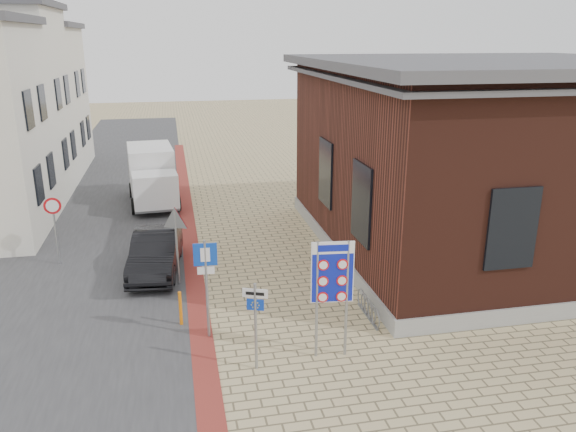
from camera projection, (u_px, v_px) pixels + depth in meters
name	position (u px, v px, depth m)	size (l,w,h in m)	color
ground	(292.00, 371.00, 13.20)	(120.00, 120.00, 0.00)	tan
road_strip	(109.00, 206.00, 26.13)	(7.00, 60.00, 0.02)	#38383A
curb_strip	(190.00, 236.00, 22.14)	(0.60, 40.00, 0.02)	maroon
brick_building	(493.00, 153.00, 20.41)	(13.00, 13.00, 6.80)	gray
townhouse_far	(18.00, 98.00, 32.19)	(7.40, 6.40, 8.30)	silver
bike_rack	(368.00, 308.00, 15.69)	(0.08, 1.80, 0.60)	slate
sedan	(156.00, 252.00, 18.66)	(1.44, 4.14, 1.36)	black
box_truck	(152.00, 175.00, 26.21)	(2.45, 5.11, 2.59)	slate
border_sign	(332.00, 275.00, 13.22)	(1.02, 0.16, 2.99)	gray
essen_sign	(256.00, 314.00, 12.89)	(0.56, 0.26, 2.19)	gray
parking_sign	(206.00, 272.00, 14.15)	(0.59, 0.08, 2.70)	gray
yield_sign	(176.00, 227.00, 17.29)	(0.85, 0.39, 2.51)	gray
speed_sign	(54.00, 220.00, 18.91)	(0.57, 0.09, 2.41)	gray
bollard	(181.00, 309.00, 15.18)	(0.09, 0.09, 0.99)	orange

